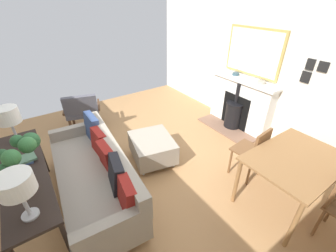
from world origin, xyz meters
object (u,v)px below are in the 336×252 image
object	(u,v)px
armchair_accent	(82,109)
fireplace	(239,106)
table_lamp_far_end	(16,186)
potted_plant	(20,155)
book_stack	(22,161)
dining_chair_near_fireplace	(254,150)
ottoman	(152,147)
mantel_bowl_near	(236,74)
table_lamp_near_end	(8,116)
dining_table	(296,163)
mantel_bowl_far	(261,82)
console_table	(26,176)
sofa	(96,174)

from	to	relation	value
armchair_accent	fireplace	bearing A→B (deg)	148.89
table_lamp_far_end	potted_plant	xyz separation A→B (m)	(-0.05, -0.42, -0.00)
book_stack	dining_chair_near_fireplace	size ratio (longest dim) A/B	0.35
ottoman	potted_plant	size ratio (longest dim) A/B	1.64
mantel_bowl_near	potted_plant	distance (m)	3.80
book_stack	table_lamp_near_end	bearing A→B (deg)	-89.11
fireplace	dining_table	world-z (taller)	fireplace
mantel_bowl_near	ottoman	size ratio (longest dim) A/B	0.15
table_lamp_near_end	mantel_bowl_far	bearing A→B (deg)	167.19
mantel_bowl_far	table_lamp_near_end	world-z (taller)	table_lamp_near_end
table_lamp_near_end	table_lamp_far_end	xyz separation A→B (m)	(0.00, 1.35, -0.01)
dining_table	ottoman	bearing A→B (deg)	-60.44
armchair_accent	console_table	world-z (taller)	armchair_accent
sofa	dining_chair_near_fireplace	xyz separation A→B (m)	(-1.98, 0.98, 0.17)
mantel_bowl_near	mantel_bowl_far	world-z (taller)	mantel_bowl_far
sofa	book_stack	world-z (taller)	sofa
mantel_bowl_near	console_table	size ratio (longest dim) A/B	0.07
dining_table	dining_chair_near_fireplace	distance (m)	0.58
fireplace	armchair_accent	xyz separation A→B (m)	(2.69, -1.62, 0.01)
console_table	mantel_bowl_far	bearing A→B (deg)	177.13
ottoman	table_lamp_near_end	bearing A→B (deg)	-15.79
fireplace	table_lamp_far_end	size ratio (longest dim) A/B	3.14
mantel_bowl_near	ottoman	world-z (taller)	mantel_bowl_near
table_lamp_far_end	dining_table	bearing A→B (deg)	162.04
fireplace	mantel_bowl_near	bearing A→B (deg)	-101.53
potted_plant	dining_table	distance (m)	2.98
console_table	fireplace	bearing A→B (deg)	-177.59
ottoman	console_table	xyz separation A→B (m)	(1.71, 0.19, 0.44)
console_table	book_stack	size ratio (longest dim) A/B	6.07
armchair_accent	table_lamp_near_end	bearing A→B (deg)	46.08
dining_chair_near_fireplace	book_stack	bearing A→B (deg)	-22.97
mantel_bowl_far	armchair_accent	xyz separation A→B (m)	(2.74, -1.97, -0.58)
mantel_bowl_near	mantel_bowl_far	bearing A→B (deg)	90.00
potted_plant	dining_chair_near_fireplace	bearing A→B (deg)	164.52
fireplace	potted_plant	distance (m)	3.78
console_table	dining_table	xyz separation A→B (m)	(-2.70, 1.55, -0.03)
armchair_accent	mantel_bowl_near	bearing A→B (deg)	153.21
sofa	console_table	xyz separation A→B (m)	(0.72, -0.00, 0.34)
fireplace	book_stack	distance (m)	3.76
fireplace	mantel_bowl_far	bearing A→B (deg)	98.01
mantel_bowl_near	potted_plant	xyz separation A→B (m)	(3.75, 0.65, 0.07)
fireplace	potted_plant	size ratio (longest dim) A/B	2.66
mantel_bowl_far	console_table	xyz separation A→B (m)	(3.80, -0.19, -0.37)
dining_table	armchair_accent	bearing A→B (deg)	-63.89
table_lamp_near_end	book_stack	bearing A→B (deg)	90.89
mantel_bowl_far	dining_chair_near_fireplace	distance (m)	1.46
potted_plant	book_stack	world-z (taller)	potted_plant
fireplace	potted_plant	xyz separation A→B (m)	(3.70, 0.41, 0.66)
armchair_accent	potted_plant	world-z (taller)	potted_plant
mantel_bowl_far	potted_plant	xyz separation A→B (m)	(3.75, 0.06, 0.06)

